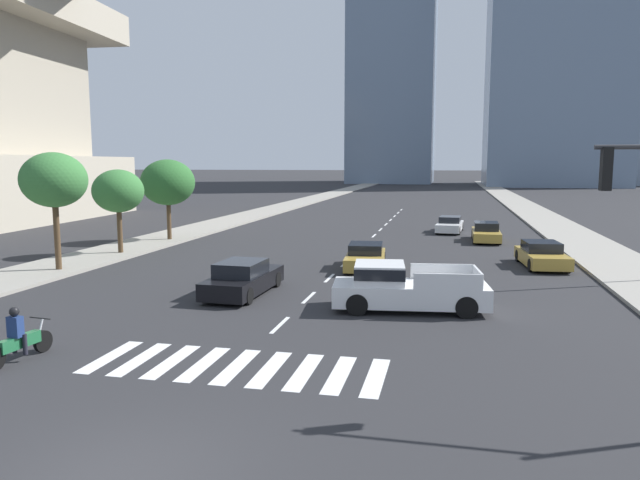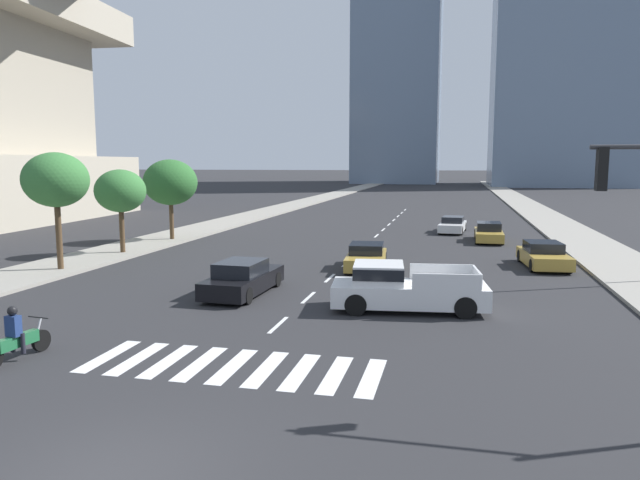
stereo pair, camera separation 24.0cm
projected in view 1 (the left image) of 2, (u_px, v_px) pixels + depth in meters
name	position (u px, v px, depth m)	size (l,w,h in m)	color
ground_plane	(117.00, 480.00, 9.74)	(800.00, 800.00, 0.00)	#28282B
sidewalk_east	(591.00, 248.00, 35.85)	(4.00, 260.00, 0.15)	gray
sidewalk_west	(175.00, 236.00, 41.71)	(4.00, 260.00, 0.15)	gray
crosswalk_near	(236.00, 366.00, 15.17)	(7.65, 2.70, 0.01)	silver
lane_divider_center	(374.00, 236.00, 42.28)	(0.14, 50.00, 0.01)	silver
motorcycle_lead	(19.00, 340.00, 15.51)	(0.70, 2.19, 1.49)	black
pickup_truck	(402.00, 288.00, 20.88)	(5.60, 2.66, 1.67)	silver
sedan_white_0	(450.00, 225.00, 44.35)	(2.10, 4.58, 1.19)	silver
sedan_gold_1	(486.00, 233.00, 39.28)	(1.82, 4.65, 1.26)	#B28E38
sedan_gold_2	(542.00, 255.00, 29.63)	(2.26, 4.56, 1.26)	#B28E38
sedan_black_3	(243.00, 279.00, 23.41)	(2.00, 4.84, 1.36)	black
sedan_gold_4	(366.00, 257.00, 29.07)	(2.20, 4.53, 1.24)	#B28E38
street_tree_nearest	(54.00, 180.00, 27.63)	(3.04, 3.04, 5.54)	#4C3823
street_tree_second	(118.00, 191.00, 33.01)	(2.83, 2.83, 4.68)	#4C3823
street_tree_third	(168.00, 183.00, 38.78)	(3.53, 3.53, 5.27)	#4C3823
office_tower_center_skyline	(559.00, 7.00, 127.10)	(28.90, 22.76, 88.41)	slate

